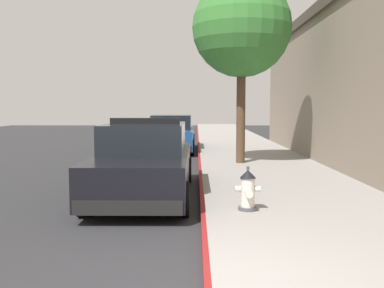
{
  "coord_description": "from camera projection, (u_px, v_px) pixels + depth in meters",
  "views": [
    {
      "loc": [
        -0.16,
        -3.98,
        1.92
      ],
      "look_at": [
        -0.26,
        6.6,
        1.0
      ],
      "focal_mm": 40.21,
      "sensor_mm": 36.0,
      "label": 1
    }
  ],
  "objects": [
    {
      "name": "ground_plane",
      "position": [
        76.0,
        168.0,
        14.14
      ],
      "size": [
        29.99,
        60.0,
        0.2
      ],
      "primitive_type": "cube",
      "color": "#2B2B2D"
    },
    {
      "name": "sidewalk_pavement",
      "position": [
        258.0,
        163.0,
        14.07
      ],
      "size": [
        3.75,
        60.0,
        0.14
      ],
      "primitive_type": "cube",
      "color": "gray",
      "rests_on": "ground"
    },
    {
      "name": "curb_painted_edge",
      "position": [
        200.0,
        163.0,
        14.09
      ],
      "size": [
        0.08,
        60.0,
        0.14
      ],
      "primitive_type": "cube",
      "color": "maroon",
      "rests_on": "ground"
    },
    {
      "name": "police_cruiser",
      "position": [
        145.0,
        162.0,
        9.2
      ],
      "size": [
        1.94,
        4.84,
        1.68
      ],
      "color": "black",
      "rests_on": "ground"
    },
    {
      "name": "parked_car_silver_ahead",
      "position": [
        172.0,
        134.0,
        18.59
      ],
      "size": [
        1.94,
        4.84,
        1.56
      ],
      "color": "navy",
      "rests_on": "ground"
    },
    {
      "name": "fire_hydrant",
      "position": [
        248.0,
        190.0,
        7.37
      ],
      "size": [
        0.44,
        0.4,
        0.76
      ],
      "color": "#4C4C51",
      "rests_on": "sidewalk_pavement"
    },
    {
      "name": "street_tree",
      "position": [
        242.0,
        28.0,
        13.31
      ],
      "size": [
        3.08,
        3.08,
        5.76
      ],
      "color": "brown",
      "rests_on": "sidewalk_pavement"
    }
  ]
}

